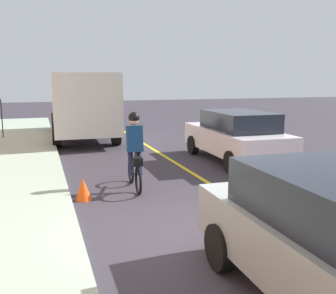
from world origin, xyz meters
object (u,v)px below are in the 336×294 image
object	(u,v)px
box_truck_background	(82,103)
patrol_sedan	(236,136)
cyclist_lead	(135,151)
traffic_cone_near	(83,189)

from	to	relation	value
box_truck_background	patrol_sedan	bearing A→B (deg)	-144.92
cyclist_lead	box_truck_background	size ratio (longest dim) A/B	0.27
patrol_sedan	box_truck_background	distance (m)	7.39
patrol_sedan	traffic_cone_near	size ratio (longest dim) A/B	9.42
patrol_sedan	cyclist_lead	bearing A→B (deg)	120.57
box_truck_background	traffic_cone_near	bearing A→B (deg)	175.50
box_truck_background	traffic_cone_near	distance (m)	8.85
cyclist_lead	box_truck_background	distance (m)	8.28
patrol_sedan	traffic_cone_near	bearing A→B (deg)	118.36
box_truck_background	cyclist_lead	bearing A→B (deg)	-176.22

